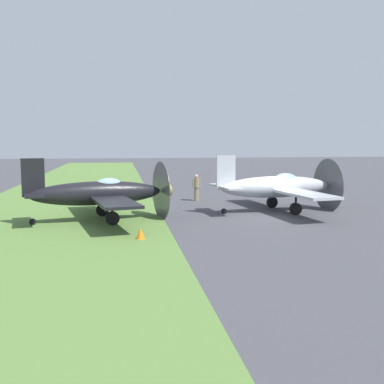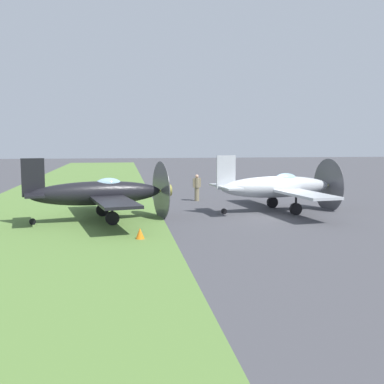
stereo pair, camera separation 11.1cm
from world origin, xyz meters
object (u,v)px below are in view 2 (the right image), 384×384
Objects in this scene: airplane_wingman at (100,193)px; ground_crew_chief at (197,187)px; airplane_lead at (279,187)px; runway_marker_cone at (140,233)px; fuel_drum at (133,192)px.

ground_crew_chief is (-6.73, 5.89, -0.45)m from airplane_wingman.
runway_marker_cone is (6.08, -7.87, -1.16)m from airplane_lead.
runway_marker_cone is at bearing -60.23° from airplane_lead.
runway_marker_cone is (11.26, -4.13, -0.69)m from ground_crew_chief.
airplane_lead reaches higher than runway_marker_cone.
runway_marker_cone is at bearing 9.22° from airplane_wingman.
ground_crew_chief is 3.93× the size of runway_marker_cone.
ground_crew_chief is 4.59m from fuel_drum.
runway_marker_cone is at bearing -0.22° from fuel_drum.
airplane_wingman reaches higher than ground_crew_chief.
runway_marker_cone is (4.53, 1.77, -1.14)m from airplane_wingman.
airplane_lead is 6.41m from ground_crew_chief.
airplane_wingman is 8.96m from ground_crew_chief.
fuel_drum is at bearing 179.78° from runway_marker_cone.
ground_crew_chief reaches higher than runway_marker_cone.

